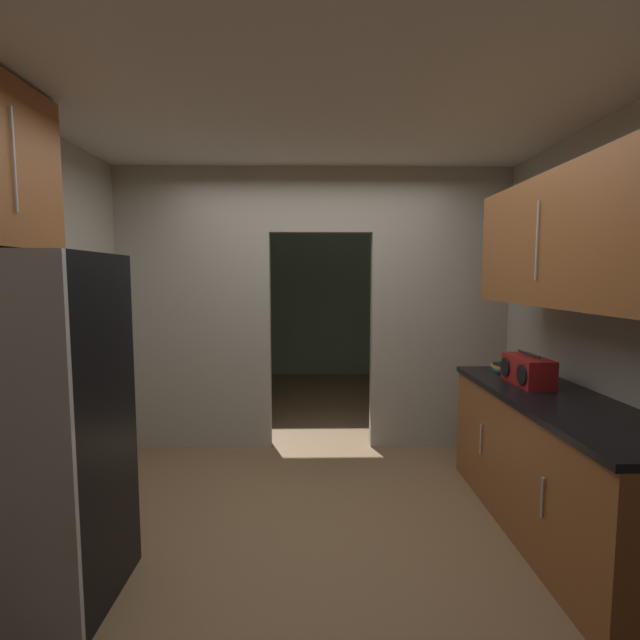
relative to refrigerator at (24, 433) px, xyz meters
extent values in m
plane|color=brown|center=(1.43, 0.59, -0.87)|extent=(20.00, 20.00, 0.00)
cube|color=silver|center=(1.43, 1.05, 1.78)|extent=(4.04, 7.05, 0.06)
cube|color=#ADA899|center=(0.31, 2.12, 0.44)|extent=(1.40, 0.12, 2.62)
cube|color=#ADA899|center=(2.60, 2.12, 0.44)|extent=(1.28, 0.12, 2.62)
cube|color=#ADA899|center=(1.49, 2.12, 1.46)|extent=(0.95, 0.12, 0.59)
cube|color=slate|center=(1.43, 5.41, 0.44)|extent=(3.64, 0.10, 2.62)
cube|color=slate|center=(-0.34, 3.76, 0.44)|extent=(0.10, 3.29, 2.62)
cube|color=slate|center=(3.19, 3.76, 0.44)|extent=(0.10, 3.29, 2.62)
cube|color=black|center=(0.00, 0.02, 0.00)|extent=(0.82, 0.66, 1.74)
cube|color=brown|center=(2.93, 0.54, -0.45)|extent=(0.60, 2.00, 0.84)
cube|color=black|center=(2.93, 0.54, -0.01)|extent=(0.64, 2.00, 0.04)
cylinder|color=#B7BABC|center=(2.62, 0.10, -0.41)|extent=(0.01, 0.01, 0.22)
cylinder|color=#B7BABC|center=(2.62, 0.98, -0.41)|extent=(0.01, 0.01, 0.22)
cube|color=brown|center=(2.93, 0.54, 0.97)|extent=(0.34, 1.80, 0.79)
cylinder|color=#B7BABC|center=(2.74, 0.54, 0.97)|extent=(0.01, 0.01, 0.47)
cylinder|color=#B7BABC|center=(-0.03, 0.10, 1.32)|extent=(0.01, 0.01, 0.50)
cube|color=maroon|center=(2.90, 0.90, 0.11)|extent=(0.19, 0.43, 0.19)
cylinder|color=#262626|center=(2.90, 0.90, 0.23)|extent=(0.02, 0.30, 0.02)
cylinder|color=black|center=(2.79, 0.77, 0.11)|extent=(0.01, 0.14, 0.14)
cylinder|color=black|center=(2.79, 1.03, 0.11)|extent=(0.01, 0.14, 0.14)
cube|color=#388C47|center=(2.89, 1.32, 0.02)|extent=(0.11, 0.13, 0.01)
cube|color=#2D609E|center=(2.89, 1.31, 0.03)|extent=(0.12, 0.15, 0.01)
cube|color=gold|center=(2.89, 1.33, 0.05)|extent=(0.12, 0.16, 0.02)
cube|color=black|center=(2.90, 1.32, 0.07)|extent=(0.11, 0.13, 0.02)
cylinder|color=#99999E|center=(0.02, -0.15, -0.78)|extent=(0.16, 0.16, 0.17)
cylinder|color=#4C4C51|center=(0.02, -0.15, -0.70)|extent=(0.16, 0.16, 0.01)
camera|label=1|loc=(1.40, -2.20, 0.76)|focal=25.75mm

